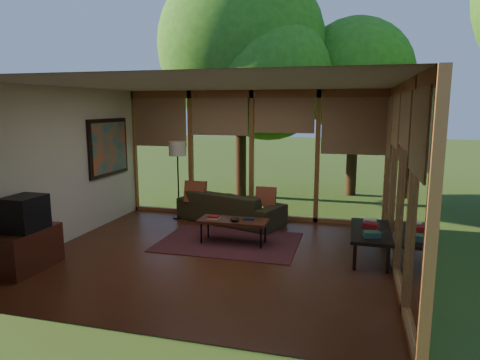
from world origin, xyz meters
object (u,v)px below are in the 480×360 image
(sofa, at_px, (231,207))
(television, at_px, (25,213))
(floor_lamp, at_px, (178,153))
(coffee_table, at_px, (233,222))
(side_console, at_px, (371,233))
(media_cabinet, at_px, (27,250))

(sofa, xyz_separation_m, television, (-2.13, -3.28, 0.53))
(floor_lamp, xyz_separation_m, coffee_table, (1.60, -1.35, -1.01))
(television, xyz_separation_m, side_console, (4.85, 1.82, -0.44))
(sofa, height_order, floor_lamp, floor_lamp)
(sofa, bearing_deg, media_cabinet, 75.70)
(floor_lamp, height_order, coffee_table, floor_lamp)
(television, bearing_deg, sofa, 56.99)
(media_cabinet, relative_size, side_console, 0.71)
(sofa, distance_m, side_console, 3.09)
(sofa, height_order, television, television)
(floor_lamp, distance_m, side_console, 4.28)
(media_cabinet, bearing_deg, floor_lamp, 73.41)
(media_cabinet, bearing_deg, television, 0.00)
(sofa, bearing_deg, side_console, 170.75)
(floor_lamp, distance_m, coffee_table, 2.32)
(sofa, height_order, coffee_table, sofa)
(side_console, bearing_deg, floor_lamp, 159.05)
(sofa, distance_m, media_cabinet, 3.92)
(floor_lamp, bearing_deg, television, -106.27)
(sofa, relative_size, side_console, 1.58)
(sofa, bearing_deg, television, 75.95)
(sofa, height_order, side_console, sofa)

